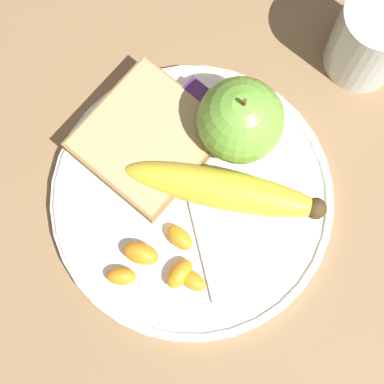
# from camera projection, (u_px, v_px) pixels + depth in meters

# --- Properties ---
(ground_plane) EXTENTS (3.00, 3.00, 0.00)m
(ground_plane) POSITION_uv_depth(u_px,v_px,m) (192.00, 200.00, 0.62)
(ground_plane) COLOR olive
(plate) EXTENTS (0.27, 0.27, 0.01)m
(plate) POSITION_uv_depth(u_px,v_px,m) (192.00, 198.00, 0.61)
(plate) COLOR white
(plate) RESTS_ON ground_plane
(juice_glass) EXTENTS (0.07, 0.07, 0.09)m
(juice_glass) POSITION_uv_depth(u_px,v_px,m) (371.00, 39.00, 0.61)
(juice_glass) COLOR silver
(juice_glass) RESTS_ON ground_plane
(apple) EXTENTS (0.08, 0.08, 0.09)m
(apple) POSITION_uv_depth(u_px,v_px,m) (240.00, 120.00, 0.59)
(apple) COLOR #72B23D
(apple) RESTS_ON plate
(banana) EXTENTS (0.12, 0.18, 0.04)m
(banana) POSITION_uv_depth(u_px,v_px,m) (225.00, 190.00, 0.59)
(banana) COLOR yellow
(banana) RESTS_ON plate
(bread_slice) EXTENTS (0.12, 0.11, 0.02)m
(bread_slice) POSITION_uv_depth(u_px,v_px,m) (148.00, 138.00, 0.61)
(bread_slice) COLOR olive
(bread_slice) RESTS_ON plate
(fork) EXTENTS (0.12, 0.16, 0.00)m
(fork) POSITION_uv_depth(u_px,v_px,m) (192.00, 191.00, 0.61)
(fork) COLOR silver
(fork) RESTS_ON plate
(jam_packet) EXTENTS (0.04, 0.03, 0.02)m
(jam_packet) POSITION_uv_depth(u_px,v_px,m) (193.00, 105.00, 0.62)
(jam_packet) COLOR white
(jam_packet) RESTS_ON plate
(orange_segment_0) EXTENTS (0.02, 0.03, 0.02)m
(orange_segment_0) POSITION_uv_depth(u_px,v_px,m) (192.00, 280.00, 0.58)
(orange_segment_0) COLOR orange
(orange_segment_0) RESTS_ON plate
(orange_segment_1) EXTENTS (0.03, 0.03, 0.02)m
(orange_segment_1) POSITION_uv_depth(u_px,v_px,m) (118.00, 273.00, 0.59)
(orange_segment_1) COLOR orange
(orange_segment_1) RESTS_ON plate
(orange_segment_2) EXTENTS (0.03, 0.02, 0.02)m
(orange_segment_2) POSITION_uv_depth(u_px,v_px,m) (180.00, 274.00, 0.58)
(orange_segment_2) COLOR orange
(orange_segment_2) RESTS_ON plate
(orange_segment_3) EXTENTS (0.03, 0.04, 0.02)m
(orange_segment_3) POSITION_uv_depth(u_px,v_px,m) (145.00, 257.00, 0.59)
(orange_segment_3) COLOR orange
(orange_segment_3) RESTS_ON plate
(orange_segment_4) EXTENTS (0.02, 0.03, 0.02)m
(orange_segment_4) POSITION_uv_depth(u_px,v_px,m) (180.00, 238.00, 0.59)
(orange_segment_4) COLOR orange
(orange_segment_4) RESTS_ON plate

